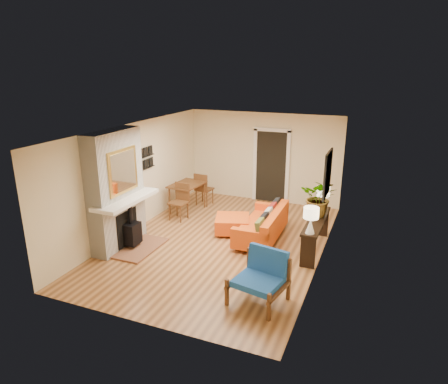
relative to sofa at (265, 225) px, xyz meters
The scene contains 10 objects.
room_shell 2.28m from the sofa, 97.34° to the left, with size 6.50×6.50×6.50m.
fireplace 3.39m from the sofa, 151.53° to the right, with size 1.09×1.68×2.60m.
sofa is the anchor object (origin of this frame).
ottoman 0.83m from the sofa, behind, with size 1.00×1.00×0.40m.
blue_chair 2.53m from the sofa, 74.45° to the right, with size 1.00×0.98×0.89m.
dining_table 2.66m from the sofa, 157.89° to the left, with size 0.86×1.80×0.95m.
console_table 1.23m from the sofa, ahead, with size 0.34×1.85×0.72m.
lamp_near 1.69m from the sofa, 38.34° to the right, with size 0.30×0.30×0.54m.
lamp_far 1.50m from the sofa, 23.57° to the left, with size 0.30×0.30×0.54m.
houseplant 1.44m from the sofa, ahead, with size 0.76×0.66×0.85m, color #1E5919.
Camera 1 is at (3.24, -7.72, 3.91)m, focal length 32.00 mm.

